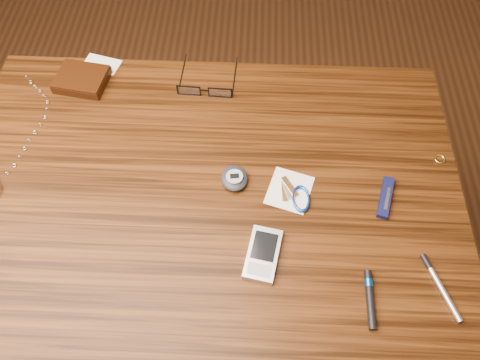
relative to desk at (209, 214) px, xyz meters
The scene contains 11 objects.
ground 0.65m from the desk, ahead, with size 3.80×3.80×0.00m, color #472814.
desk is the anchor object (origin of this frame).
wallet_and_card 0.42m from the desk, 137.99° to the left, with size 0.14×0.15×0.02m.
eyeglasses 0.28m from the desk, 95.02° to the left, with size 0.13×0.13×0.03m.
gold_ring 0.49m from the desk, 11.17° to the left, with size 0.02×0.02×0.00m, color #ECDC76.
pda_phone 0.21m from the desk, 49.53° to the right, with size 0.07×0.11×0.02m.
pedometer 0.13m from the desk, 22.64° to the left, with size 0.06×0.07×0.02m.
notepad_keys 0.20m from the desk, ahead, with size 0.10×0.11×0.01m.
pocket_knife 0.36m from the desk, ahead, with size 0.04×0.09×0.01m.
silver_pen 0.46m from the desk, 22.20° to the right, with size 0.05×0.12×0.01m.
black_blue_pen 0.38m from the desk, 34.44° to the right, with size 0.02×0.10×0.01m.
Camera 1 is at (0.09, -0.46, 1.53)m, focal length 35.00 mm.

